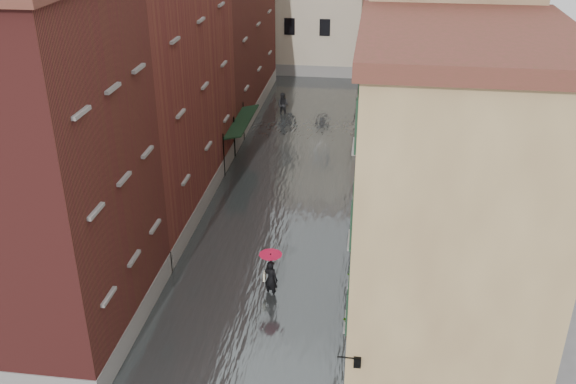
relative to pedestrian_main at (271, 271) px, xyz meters
The scene contains 14 objects.
ground 1.73m from the pedestrian_main, 119.56° to the right, with size 120.00×120.00×0.00m, color #5C5D5F.
floodwater 12.02m from the pedestrian_main, 92.84° to the left, with size 10.00×60.00×0.20m, color #474D4E.
building_left_near 9.72m from the pedestrian_main, 158.15° to the right, with size 6.00×8.00×13.00m, color maroon.
building_left_mid 12.08m from the pedestrian_main, 133.66° to the left, with size 6.00×14.00×12.50m, color brown.
building_left_far 24.85m from the pedestrian_main, 108.30° to the left, with size 6.00×16.00×14.00m, color maroon.
building_right_near 8.40m from the pedestrian_main, 25.42° to the right, with size 6.00×8.00×11.50m, color #94754C.
building_right_mid 11.48m from the pedestrian_main, 51.15° to the left, with size 6.00×14.00×13.00m, color tan.
building_right_far 24.25m from the pedestrian_main, 74.40° to the left, with size 6.00×16.00×11.50m, color #94754C.
awning_near 13.39m from the pedestrian_main, 107.81° to the left, with size 1.09×2.98×2.80m.
awning_far 16.08m from the pedestrian_main, 104.74° to the left, with size 1.09×3.01×2.80m.
wall_lantern 8.17m from the pedestrian_main, 62.05° to the right, with size 0.71×0.22×0.35m.
window_planters 4.54m from the pedestrian_main, 26.53° to the right, with size 0.59×8.41×0.84m.
pedestrian_main is the anchor object (origin of this frame).
pedestrian_far 22.60m from the pedestrian_main, 96.91° to the left, with size 0.86×0.67×1.77m, color black.
Camera 1 is at (4.33, -20.92, 15.85)m, focal length 40.00 mm.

